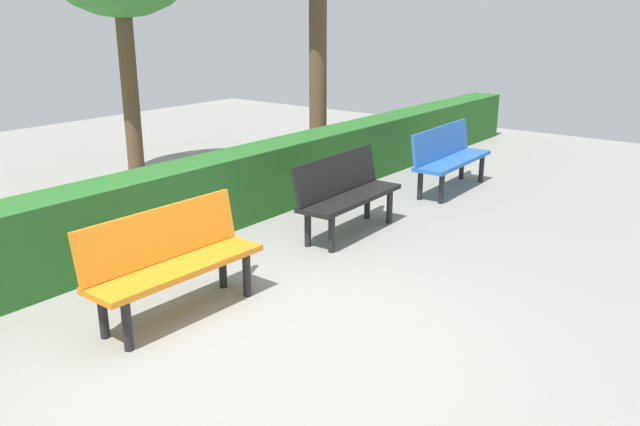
# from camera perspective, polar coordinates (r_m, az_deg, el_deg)

# --- Properties ---
(ground_plane) EXTENTS (19.71, 19.71, 0.00)m
(ground_plane) POSITION_cam_1_polar(r_m,az_deg,el_deg) (5.00, -7.42, -10.88)
(ground_plane) COLOR gray
(bench_blue) EXTENTS (1.63, 0.51, 0.86)m
(bench_blue) POSITION_cam_1_polar(r_m,az_deg,el_deg) (8.97, 11.20, 5.02)
(bench_blue) COLOR blue
(bench_blue) RESTS_ON ground_plane
(bench_black) EXTENTS (1.49, 0.51, 0.86)m
(bench_black) POSITION_cam_1_polar(r_m,az_deg,el_deg) (7.05, 2.25, 1.97)
(bench_black) COLOR black
(bench_black) RESTS_ON ground_plane
(bench_orange) EXTENTS (1.51, 0.49, 0.86)m
(bench_orange) POSITION_cam_1_polar(r_m,az_deg,el_deg) (5.29, -12.91, -3.82)
(bench_orange) COLOR orange
(bench_orange) RESTS_ON ground_plane
(hedge_row) EXTENTS (15.71, 0.53, 0.80)m
(hedge_row) POSITION_cam_1_polar(r_m,az_deg,el_deg) (6.94, -12.92, 0.62)
(hedge_row) COLOR #266023
(hedge_row) RESTS_ON ground_plane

